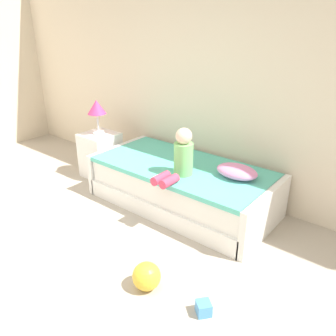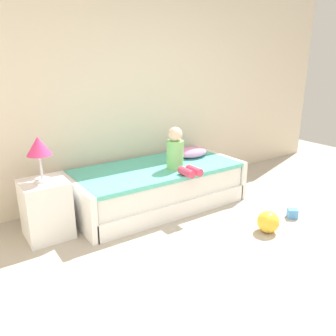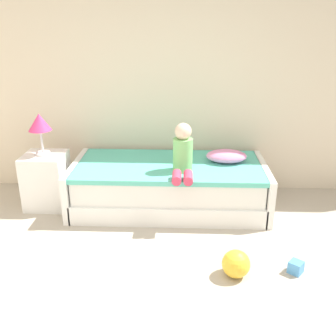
% 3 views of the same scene
% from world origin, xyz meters
% --- Properties ---
extents(ground_plane, '(9.20, 9.20, 0.00)m').
position_xyz_m(ground_plane, '(0.00, 0.00, 0.00)').
color(ground_plane, '#B2A899').
extents(wall_rear, '(7.20, 0.10, 2.90)m').
position_xyz_m(wall_rear, '(0.00, 2.60, 1.45)').
color(wall_rear, beige).
rests_on(wall_rear, ground).
extents(bed, '(2.11, 1.00, 0.50)m').
position_xyz_m(bed, '(-0.01, 2.00, 0.25)').
color(bed, white).
rests_on(bed, ground).
extents(nightstand, '(0.44, 0.44, 0.60)m').
position_xyz_m(nightstand, '(-1.36, 1.96, 0.30)').
color(nightstand, white).
rests_on(nightstand, ground).
extents(table_lamp, '(0.24, 0.24, 0.45)m').
position_xyz_m(table_lamp, '(-1.36, 1.96, 0.94)').
color(table_lamp, silver).
rests_on(table_lamp, nightstand).
extents(child_figure, '(0.20, 0.51, 0.50)m').
position_xyz_m(child_figure, '(0.14, 1.77, 0.70)').
color(child_figure, '#7FC672').
rests_on(child_figure, bed).
extents(pillow, '(0.44, 0.30, 0.13)m').
position_xyz_m(pillow, '(0.62, 2.10, 0.56)').
color(pillow, '#EA8CC6').
rests_on(pillow, bed).
extents(toy_ball, '(0.23, 0.23, 0.23)m').
position_xyz_m(toy_ball, '(0.59, 0.74, 0.12)').
color(toy_ball, yellow).
rests_on(toy_ball, ground).
extents(toy_block, '(0.15, 0.15, 0.10)m').
position_xyz_m(toy_block, '(1.09, 0.81, 0.05)').
color(toy_block, '#4C99E5').
rests_on(toy_block, ground).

